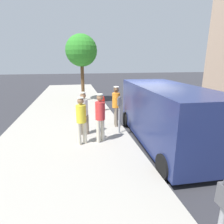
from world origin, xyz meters
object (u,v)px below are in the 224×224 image
(pedestrian_in_yellow, at_px, (81,118))
(parked_van, at_px, (166,113))
(pedestrian_in_orange, at_px, (116,104))
(street_tree, at_px, (81,51))
(pedestrian_in_red, at_px, (100,115))
(parking_meter_near, at_px, (119,108))
(fire_hydrant, at_px, (103,104))
(pedestrian_in_white, at_px, (84,111))
(parking_meter_far, at_px, (223,214))

(pedestrian_in_yellow, xyz_separation_m, parked_van, (-3.03, 0.21, 0.04))
(pedestrian_in_orange, bearing_deg, street_tree, -79.33)
(pedestrian_in_red, bearing_deg, parking_meter_near, -141.94)
(parking_meter_near, relative_size, pedestrian_in_red, 0.87)
(fire_hydrant, bearing_deg, parked_van, 109.13)
(pedestrian_in_orange, bearing_deg, pedestrian_in_yellow, 45.62)
(pedestrian_in_red, bearing_deg, pedestrian_in_white, -56.42)
(parking_meter_near, height_order, street_tree, street_tree)
(parking_meter_far, xyz_separation_m, parked_van, (-1.50, -4.37, -0.03))
(pedestrian_in_white, bearing_deg, parking_meter_near, 174.73)
(pedestrian_in_yellow, height_order, pedestrian_in_white, pedestrian_in_white)
(pedestrian_in_yellow, relative_size, parked_van, 0.32)
(parking_meter_far, relative_size, parked_van, 0.29)
(parking_meter_near, height_order, parking_meter_far, same)
(parking_meter_near, distance_m, pedestrian_in_red, 1.10)
(pedestrian_in_orange, xyz_separation_m, pedestrian_in_white, (1.46, 0.74, -0.06))
(pedestrian_in_orange, bearing_deg, parking_meter_far, 89.43)
(pedestrian_in_white, height_order, street_tree, street_tree)
(fire_hydrant, bearing_deg, parking_meter_far, 90.64)
(fire_hydrant, bearing_deg, pedestrian_in_red, 80.00)
(parking_meter_far, xyz_separation_m, fire_hydrant, (0.10, -8.98, -0.61))
(pedestrian_in_red, bearing_deg, pedestrian_in_yellow, 6.40)
(pedestrian_in_red, height_order, pedestrian_in_white, pedestrian_in_red)
(pedestrian_in_red, distance_m, pedestrian_in_yellow, 0.67)
(pedestrian_in_red, xyz_separation_m, parked_van, (-2.37, 0.28, -0.01))
(pedestrian_in_red, height_order, parked_van, parked_van)
(pedestrian_in_red, relative_size, parked_van, 0.33)
(parking_meter_far, distance_m, pedestrian_in_orange, 6.20)
(parked_van, bearing_deg, pedestrian_in_red, -6.75)
(pedestrian_in_white, height_order, parked_van, parked_van)
(pedestrian_in_orange, relative_size, parked_van, 0.34)
(parking_meter_far, bearing_deg, pedestrian_in_yellow, -71.53)
(parking_meter_near, relative_size, parking_meter_far, 1.00)
(parking_meter_near, height_order, pedestrian_in_yellow, pedestrian_in_yellow)
(parking_meter_far, bearing_deg, fire_hydrant, -89.36)
(street_tree, bearing_deg, parked_van, 108.09)
(parking_meter_near, height_order, fire_hydrant, parking_meter_near)
(parked_van, bearing_deg, fire_hydrant, -70.87)
(parking_meter_near, bearing_deg, parked_van, 147.48)
(pedestrian_in_orange, relative_size, pedestrian_in_yellow, 1.06)
(pedestrian_in_white, bearing_deg, parked_van, 159.47)
(parking_meter_near, relative_size, pedestrian_in_yellow, 0.90)
(parking_meter_near, bearing_deg, pedestrian_in_red, 38.06)
(parked_van, height_order, fire_hydrant, parked_van)
(pedestrian_in_white, bearing_deg, pedestrian_in_yellow, 81.71)
(pedestrian_in_orange, distance_m, pedestrian_in_yellow, 2.27)
(pedestrian_in_red, xyz_separation_m, pedestrian_in_orange, (-0.93, -1.55, 0.02))
(pedestrian_in_white, relative_size, street_tree, 0.36)
(parking_meter_far, height_order, pedestrian_in_orange, pedestrian_in_orange)
(pedestrian_in_red, bearing_deg, parked_van, 173.25)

